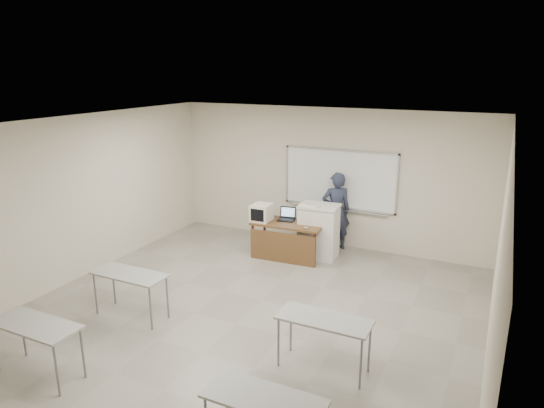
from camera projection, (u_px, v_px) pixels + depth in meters
The scene contains 10 objects.
floor at pixel (236, 324), 7.45m from camera, with size 7.00×8.00×0.01m, color gray.
whiteboard at pixel (340, 180), 10.36m from camera, with size 2.48×0.10×1.31m.
student_desks at pixel (181, 325), 6.10m from camera, with size 4.40×2.20×0.73m.
instructor_desk at pixel (286, 233), 9.85m from camera, with size 1.45×0.73×0.75m.
podium at pixel (319, 231), 9.93m from camera, with size 0.80×0.58×1.12m.
crt_monitor at pixel (262, 212), 9.97m from camera, with size 0.38×0.43×0.36m.
laptop at pixel (287, 217), 10.05m from camera, with size 0.34×0.31×0.25m.
mouse at pixel (306, 228), 9.52m from camera, with size 0.09×0.06×0.03m, color #B9BAC1.
keyboard at pixel (310, 205), 9.74m from camera, with size 0.47×0.16×0.03m, color beige.
presenter at pixel (336, 211), 10.35m from camera, with size 0.62×0.41×1.69m, color black.
Camera 1 is at (3.41, -5.76, 3.80)m, focal length 32.00 mm.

